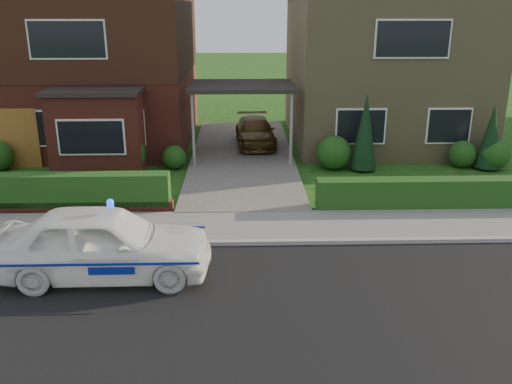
{
  "coord_description": "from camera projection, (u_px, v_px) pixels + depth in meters",
  "views": [
    {
      "loc": [
        -0.06,
        -8.86,
        5.45
      ],
      "look_at": [
        0.3,
        3.5,
        1.2
      ],
      "focal_mm": 38.0,
      "sensor_mm": 36.0,
      "label": 1
    }
  ],
  "objects": [
    {
      "name": "ground",
      "position": [
        245.0,
        313.0,
        10.15
      ],
      "size": [
        120.0,
        120.0,
        0.0
      ],
      "primitive_type": "plane",
      "color": "#194512",
      "rests_on": "ground"
    },
    {
      "name": "road",
      "position": [
        245.0,
        313.0,
        10.15
      ],
      "size": [
        60.0,
        6.0,
        0.02
      ],
      "primitive_type": "cube",
      "color": "black",
      "rests_on": "ground"
    },
    {
      "name": "kerb",
      "position": [
        244.0,
        243.0,
        13.01
      ],
      "size": [
        60.0,
        0.16,
        0.12
      ],
      "primitive_type": "cube",
      "color": "#9E9993",
      "rests_on": "ground"
    },
    {
      "name": "sidewalk",
      "position": [
        244.0,
        226.0,
        14.01
      ],
      "size": [
        60.0,
        2.0,
        0.1
      ],
      "primitive_type": "cube",
      "color": "slate",
      "rests_on": "ground"
    },
    {
      "name": "driveway",
      "position": [
        242.0,
        156.0,
        20.53
      ],
      "size": [
        3.8,
        12.0,
        0.12
      ],
      "primitive_type": "cube",
      "color": "#666059",
      "rests_on": "ground"
    },
    {
      "name": "house_left",
      "position": [
        98.0,
        49.0,
        21.89
      ],
      "size": [
        7.5,
        9.53,
        7.25
      ],
      "color": "brown",
      "rests_on": "ground"
    },
    {
      "name": "house_right",
      "position": [
        382.0,
        52.0,
        22.35
      ],
      "size": [
        7.5,
        8.06,
        7.25
      ],
      "color": "#97835C",
      "rests_on": "ground"
    },
    {
      "name": "carport_link",
      "position": [
        242.0,
        87.0,
        19.64
      ],
      "size": [
        3.8,
        3.0,
        2.77
      ],
      "color": "black",
      "rests_on": "ground"
    },
    {
      "name": "garage_door",
      "position": [
        8.0,
        139.0,
        19.0
      ],
      "size": [
        2.2,
        0.1,
        2.1
      ],
      "primitive_type": "cube",
      "color": "brown",
      "rests_on": "ground"
    },
    {
      "name": "dwarf_wall",
      "position": [
        34.0,
        208.0,
        14.94
      ],
      "size": [
        7.7,
        0.25,
        0.36
      ],
      "primitive_type": "cube",
      "color": "brown",
      "rests_on": "ground"
    },
    {
      "name": "hedge_left",
      "position": [
        36.0,
        212.0,
        15.14
      ],
      "size": [
        7.5,
        0.55,
        0.9
      ],
      "primitive_type": "cube",
      "color": "#1B3D13",
      "rests_on": "ground"
    },
    {
      "name": "hedge_right",
      "position": [
        447.0,
        209.0,
        15.37
      ],
      "size": [
        7.5,
        0.55,
        0.8
      ],
      "primitive_type": "cube",
      "color": "#1B3D13",
      "rests_on": "ground"
    },
    {
      "name": "shrub_left_mid",
      "position": [
        126.0,
        153.0,
        18.62
      ],
      "size": [
        1.32,
        1.32,
        1.32
      ],
      "primitive_type": "sphere",
      "color": "#1B3D13",
      "rests_on": "ground"
    },
    {
      "name": "shrub_left_near",
      "position": [
        174.0,
        157.0,
        19.02
      ],
      "size": [
        0.84,
        0.84,
        0.84
      ],
      "primitive_type": "sphere",
      "color": "#1B3D13",
      "rests_on": "ground"
    },
    {
      "name": "shrub_right_near",
      "position": [
        334.0,
        153.0,
        18.93
      ],
      "size": [
        1.2,
        1.2,
        1.2
      ],
      "primitive_type": "sphere",
      "color": "#1B3D13",
      "rests_on": "ground"
    },
    {
      "name": "shrub_right_mid",
      "position": [
        462.0,
        154.0,
        19.19
      ],
      "size": [
        0.96,
        0.96,
        0.96
      ],
      "primitive_type": "sphere",
      "color": "#1B3D13",
      "rests_on": "ground"
    },
    {
      "name": "shrub_right_far",
      "position": [
        494.0,
        155.0,
        18.91
      ],
      "size": [
        1.08,
        1.08,
        1.08
      ],
      "primitive_type": "sphere",
      "color": "#1B3D13",
      "rests_on": "ground"
    },
    {
      "name": "conifer_a",
      "position": [
        365.0,
        134.0,
        18.54
      ],
      "size": [
        0.9,
        0.9,
        2.6
      ],
      "primitive_type": "cone",
      "color": "black",
      "rests_on": "ground"
    },
    {
      "name": "conifer_b",
      "position": [
        491.0,
        139.0,
        18.73
      ],
      "size": [
        0.9,
        0.9,
        2.2
      ],
      "primitive_type": "cone",
      "color": "black",
      "rests_on": "ground"
    },
    {
      "name": "police_car",
      "position": [
        103.0,
        243.0,
        11.29
      ],
      "size": [
        4.14,
        4.51,
        1.7
      ],
      "rotation": [
        0.0,
        0.0,
        1.58
      ],
      "color": "white",
      "rests_on": "ground"
    },
    {
      "name": "driveway_car",
      "position": [
        255.0,
        132.0,
        21.85
      ],
      "size": [
        1.68,
        3.74,
        1.06
      ],
      "primitive_type": "imported",
      "rotation": [
        0.0,
        0.0,
        0.05
      ],
      "color": "brown",
      "rests_on": "driveway"
    },
    {
      "name": "potted_plant_b",
      "position": [
        105.0,
        188.0,
        15.79
      ],
      "size": [
        0.59,
        0.55,
        0.85
      ],
      "primitive_type": "imported",
      "rotation": [
        0.0,
        0.0,
        0.49
      ],
      "color": "gray",
      "rests_on": "ground"
    },
    {
      "name": "potted_plant_c",
      "position": [
        139.0,
        191.0,
        15.61
      ],
      "size": [
        0.52,
        0.52,
        0.81
      ],
      "primitive_type": "imported",
      "rotation": [
        0.0,
        0.0,
        1.74
      ],
      "color": "gray",
      "rests_on": "ground"
    }
  ]
}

